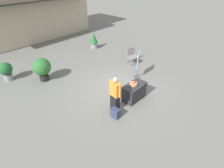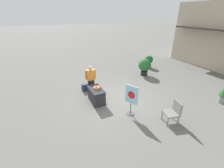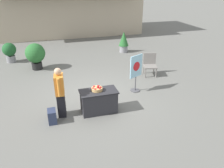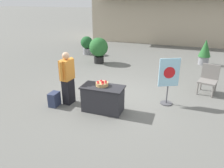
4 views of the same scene
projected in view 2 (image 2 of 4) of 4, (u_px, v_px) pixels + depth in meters
The scene contains 9 objects.
ground_plane at pixel (113, 98), 8.12m from camera, with size 120.00×120.00×0.00m, color slate.
display_table at pixel (96, 95), 7.66m from camera, with size 1.17×0.61×0.74m.
apple_basket at pixel (97, 87), 7.52m from camera, with size 0.34×0.34×0.16m.
person_visitor at pixel (91, 79), 8.46m from camera, with size 0.30×0.61×1.58m.
backpack at pixel (85, 87), 8.84m from camera, with size 0.24×0.34×0.42m.
poster_board at pixel (131, 99), 6.52m from camera, with size 0.56×0.36×1.42m.
patio_chair at pixel (173, 111), 6.17m from camera, with size 0.67×0.67×0.96m.
potted_plant_far_left at pixel (149, 61), 12.51m from camera, with size 0.67×0.67×1.01m.
potted_plant_near_left at pixel (145, 66), 10.84m from camera, with size 0.90×0.90×1.24m.
Camera 2 is at (6.26, -3.14, 4.18)m, focal length 24.00 mm.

